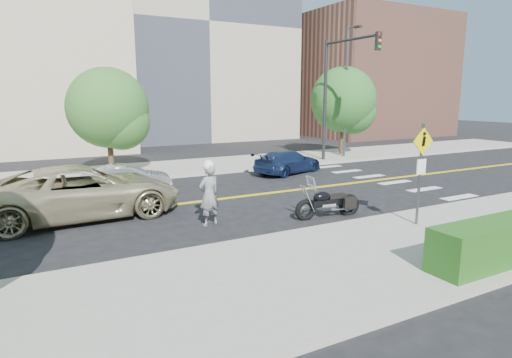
{
  "coord_description": "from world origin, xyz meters",
  "views": [
    {
      "loc": [
        -5.88,
        -14.91,
        3.91
      ],
      "look_at": [
        0.76,
        -2.51,
        1.2
      ],
      "focal_mm": 30.0,
      "sensor_mm": 36.0,
      "label": 1
    }
  ],
  "objects_px": {
    "parked_car_blue": "(288,162)",
    "suv": "(83,192)",
    "pedestrian_sign": "(421,165)",
    "parked_car_silver": "(127,179)",
    "motorcycle": "(329,196)",
    "motorcyclist": "(209,193)"
  },
  "relations": [
    {
      "from": "pedestrian_sign",
      "to": "suv",
      "type": "height_order",
      "value": "pedestrian_sign"
    },
    {
      "from": "motorcycle",
      "to": "suv",
      "type": "bearing_deg",
      "value": 157.56
    },
    {
      "from": "pedestrian_sign",
      "to": "parked_car_blue",
      "type": "relative_size",
      "value": 0.72
    },
    {
      "from": "pedestrian_sign",
      "to": "motorcyclist",
      "type": "bearing_deg",
      "value": 148.16
    },
    {
      "from": "pedestrian_sign",
      "to": "parked_car_silver",
      "type": "distance_m",
      "value": 11.34
    },
    {
      "from": "motorcyclist",
      "to": "motorcycle",
      "type": "xyz_separation_m",
      "value": [
        3.78,
        -1.01,
        -0.31
      ]
    },
    {
      "from": "suv",
      "to": "parked_car_silver",
      "type": "distance_m",
      "value": 3.67
    },
    {
      "from": "suv",
      "to": "parked_car_blue",
      "type": "bearing_deg",
      "value": -72.09
    },
    {
      "from": "pedestrian_sign",
      "to": "motorcycle",
      "type": "relative_size",
      "value": 1.29
    },
    {
      "from": "motorcycle",
      "to": "parked_car_blue",
      "type": "distance_m",
      "value": 8.32
    },
    {
      "from": "parked_car_blue",
      "to": "suv",
      "type": "bearing_deg",
      "value": 91.56
    },
    {
      "from": "suv",
      "to": "parked_car_blue",
      "type": "height_order",
      "value": "suv"
    },
    {
      "from": "motorcycle",
      "to": "suv",
      "type": "relative_size",
      "value": 0.37
    },
    {
      "from": "parked_car_blue",
      "to": "parked_car_silver",
      "type": "bearing_deg",
      "value": 76.67
    },
    {
      "from": "parked_car_silver",
      "to": "motorcyclist",
      "type": "bearing_deg",
      "value": -157.75
    },
    {
      "from": "motorcyclist",
      "to": "parked_car_silver",
      "type": "distance_m",
      "value": 5.96
    },
    {
      "from": "motorcycle",
      "to": "pedestrian_sign",
      "type": "bearing_deg",
      "value": -50.53
    },
    {
      "from": "pedestrian_sign",
      "to": "motorcyclist",
      "type": "distance_m",
      "value": 6.34
    },
    {
      "from": "motorcyclist",
      "to": "parked_car_blue",
      "type": "bearing_deg",
      "value": -149.94
    },
    {
      "from": "motorcycle",
      "to": "parked_car_silver",
      "type": "xyz_separation_m",
      "value": [
        -5.07,
        6.82,
        -0.12
      ]
    },
    {
      "from": "pedestrian_sign",
      "to": "parked_car_blue",
      "type": "xyz_separation_m",
      "value": [
        1.74,
        9.94,
        -1.36
      ]
    },
    {
      "from": "motorcyclist",
      "to": "parked_car_silver",
      "type": "bearing_deg",
      "value": -90.62
    }
  ]
}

